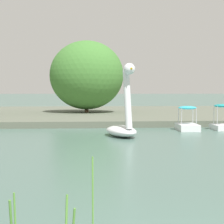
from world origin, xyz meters
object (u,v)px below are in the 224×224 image
Objects in this scene: swan_boat at (122,123)px; pedal_boat_cyan at (187,123)px; pedal_boat_teal at (222,122)px; tree_willow_overhanging at (86,75)px.

swan_boat is 1.72× the size of pedal_boat_cyan.
pedal_boat_cyan is at bearing -174.55° from pedal_boat_teal.
pedal_boat_teal reaches higher than pedal_boat_cyan.
swan_boat reaches higher than pedal_boat_cyan.
tree_willow_overhanging is at bearing 95.75° from swan_boat.
swan_boat is 15.82m from tree_willow_overhanging.
tree_willow_overhanging is at bearing 122.54° from pedal_boat_teal.
pedal_boat_cyan is 2.14m from pedal_boat_teal.
swan_boat is at bearing -143.85° from pedal_boat_cyan.
pedal_boat_cyan is 1.18× the size of pedal_boat_teal.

